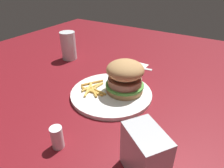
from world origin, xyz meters
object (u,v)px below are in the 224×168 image
at_px(plate, 112,94).
at_px(salt_shaker, 57,137).
at_px(fork, 131,66).
at_px(sandwich, 125,76).
at_px(drink_glass, 69,47).
at_px(napkin_dispenser, 145,154).
at_px(fries_pile, 92,89).
at_px(napkin, 131,66).

bearing_deg(plate, salt_shaker, 91.71).
bearing_deg(fork, sandwich, 111.49).
relative_size(plate, drink_glass, 2.16).
xyz_separation_m(drink_glass, salt_shaker, (-0.33, 0.40, -0.03)).
relative_size(plate, sandwich, 2.13).
relative_size(sandwich, fork, 0.70).
relative_size(napkin_dispenser, salt_shaker, 1.94).
bearing_deg(drink_glass, napkin_dispenser, 145.21).
bearing_deg(sandwich, drink_glass, -19.89).
bearing_deg(drink_glass, fork, -166.02).
bearing_deg(napkin_dispenser, plate, 169.27).
distance_m(plate, fries_pile, 0.07).
xyz_separation_m(plate, napkin, (0.05, -0.22, -0.01)).
bearing_deg(fork, salt_shaker, 96.62).
bearing_deg(napkin, sandwich, 111.06).
relative_size(plate, napkin_dispenser, 2.42).
distance_m(plate, fork, 0.23).
bearing_deg(drink_glass, salt_shaker, 129.19).
height_order(napkin, salt_shaker, salt_shaker).
relative_size(plate, napkin, 2.34).
distance_m(sandwich, fries_pile, 0.11).
relative_size(napkin, drink_glass, 0.92).
bearing_deg(fork, drink_glass, 13.98).
distance_m(sandwich, drink_glass, 0.37).
height_order(sandwich, salt_shaker, sandwich).
distance_m(napkin, drink_glass, 0.29).
xyz_separation_m(sandwich, napkin_dispenser, (-0.17, 0.23, -0.01)).
height_order(sandwich, napkin_dispenser, sandwich).
distance_m(fries_pile, napkin_dispenser, 0.32).
distance_m(napkin, fork, 0.00).
bearing_deg(salt_shaker, napkin_dispenser, -168.36).
relative_size(plate, fork, 1.49).
bearing_deg(napkin, drink_glass, 13.96).
xyz_separation_m(fork, salt_shaker, (-0.05, 0.47, 0.02)).
bearing_deg(plate, fork, -78.08).
xyz_separation_m(fries_pile, fork, (-0.01, -0.24, -0.01)).
bearing_deg(salt_shaker, fork, -83.38).
bearing_deg(napkin_dispenser, sandwich, 161.09).
bearing_deg(fork, plate, 101.92).
bearing_deg(sandwich, napkin_dispenser, 126.05).
xyz_separation_m(fries_pile, napkin_dispenser, (-0.26, 0.18, 0.04)).
xyz_separation_m(fork, drink_glass, (0.27, 0.07, 0.05)).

